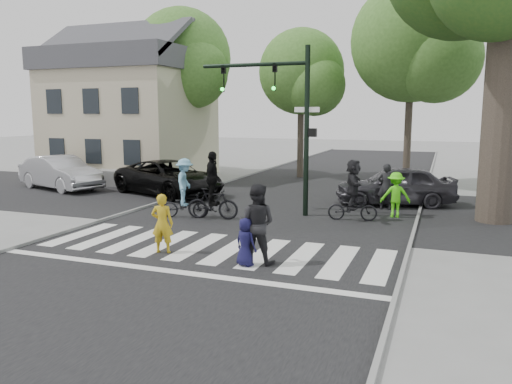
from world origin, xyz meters
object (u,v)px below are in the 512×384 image
(pedestrian_adult, at_px, (256,224))
(cyclist_right, at_px, (353,194))
(traffic_signal, at_px, (284,107))
(pedestrian_child, at_px, (245,242))
(cyclist_mid, at_px, (212,192))
(cyclist_left, at_px, (185,192))
(pedestrian_woman, at_px, (162,223))
(car_suv, at_px, (169,178))
(car_silver, at_px, (60,173))
(car_grey, at_px, (395,185))

(pedestrian_adult, bearing_deg, cyclist_right, -105.36)
(traffic_signal, height_order, pedestrian_child, traffic_signal)
(cyclist_mid, xyz_separation_m, cyclist_right, (4.62, 1.49, -0.03))
(traffic_signal, bearing_deg, cyclist_left, -149.01)
(traffic_signal, bearing_deg, pedestrian_adult, -78.42)
(pedestrian_woman, relative_size, pedestrian_adult, 0.80)
(pedestrian_woman, distance_m, car_suv, 9.74)
(pedestrian_woman, bearing_deg, pedestrian_adult, 164.39)
(cyclist_right, relative_size, car_silver, 0.43)
(pedestrian_adult, height_order, cyclist_left, cyclist_left)
(car_grey, bearing_deg, cyclist_right, -32.25)
(pedestrian_child, relative_size, cyclist_mid, 0.50)
(cyclist_right, xyz_separation_m, car_grey, (1.07, 3.59, -0.14))
(cyclist_left, xyz_separation_m, car_grey, (6.71, 5.20, -0.12))
(car_silver, bearing_deg, car_grey, -67.45)
(traffic_signal, xyz_separation_m, cyclist_mid, (-2.04, -1.72, -2.93))
(cyclist_mid, bearing_deg, traffic_signal, 40.11)
(pedestrian_woman, relative_size, car_suv, 0.28)
(car_suv, bearing_deg, car_grey, -62.99)
(pedestrian_woman, xyz_separation_m, car_silver, (-10.61, 8.03, 0.02))
(cyclist_mid, bearing_deg, car_suv, 135.39)
(traffic_signal, xyz_separation_m, pedestrian_adult, (1.24, -6.05, -2.91))
(traffic_signal, distance_m, car_grey, 5.85)
(pedestrian_child, xyz_separation_m, pedestrian_adult, (0.16, 0.31, 0.40))
(car_silver, bearing_deg, pedestrian_child, -104.99)
(pedestrian_child, bearing_deg, pedestrian_woman, 12.82)
(pedestrian_child, xyz_separation_m, cyclist_right, (1.51, 6.14, 0.35))
(traffic_signal, xyz_separation_m, pedestrian_woman, (-1.41, -6.07, -3.11))
(pedestrian_woman, bearing_deg, cyclist_left, -84.66)
(car_grey, bearing_deg, cyclist_left, -67.92)
(pedestrian_woman, bearing_deg, traffic_signal, -119.00)
(pedestrian_woman, xyz_separation_m, pedestrian_adult, (2.65, 0.01, 0.20))
(pedestrian_woman, distance_m, cyclist_left, 4.54)
(car_suv, bearing_deg, car_silver, 115.78)
(car_suv, relative_size, car_silver, 1.13)
(pedestrian_adult, relative_size, cyclist_mid, 0.84)
(traffic_signal, distance_m, pedestrian_adult, 6.83)
(traffic_signal, distance_m, cyclist_right, 3.93)
(traffic_signal, relative_size, pedestrian_adult, 3.02)
(traffic_signal, xyz_separation_m, car_grey, (3.65, 3.36, -3.10))
(cyclist_left, height_order, car_suv, cyclist_left)
(traffic_signal, relative_size, car_silver, 1.21)
(cyclist_mid, relative_size, cyclist_right, 1.12)
(traffic_signal, relative_size, car_suv, 1.07)
(pedestrian_woman, bearing_deg, car_silver, -53.01)
(cyclist_right, distance_m, car_grey, 3.75)
(cyclist_mid, relative_size, car_silver, 0.48)
(car_grey, bearing_deg, cyclist_mid, -63.94)
(traffic_signal, relative_size, pedestrian_child, 5.05)
(cyclist_right, height_order, car_suv, cyclist_right)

